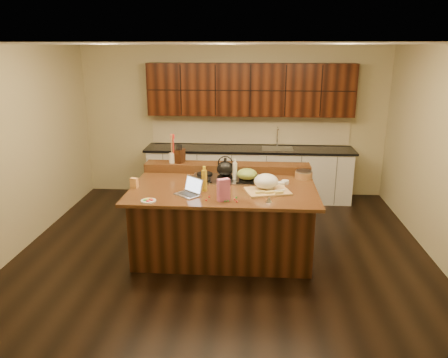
{
  "coord_description": "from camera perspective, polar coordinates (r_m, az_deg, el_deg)",
  "views": [
    {
      "loc": [
        0.39,
        -5.43,
        2.67
      ],
      "look_at": [
        0.0,
        0.05,
        1.0
      ],
      "focal_mm": 35.0,
      "sensor_mm": 36.0,
      "label": 1
    }
  ],
  "objects": [
    {
      "name": "island",
      "position": [
        5.87,
        -0.03,
        -5.15
      ],
      "size": [
        2.4,
        1.6,
        0.92
      ],
      "color": "black",
      "rests_on": "ground"
    },
    {
      "name": "gumdrop_10",
      "position": [
        5.25,
        -0.77,
        -2.45
      ],
      "size": [
        0.02,
        0.02,
        0.02
      ],
      "primitive_type": "ellipsoid",
      "color": "red",
      "rests_on": "island"
    },
    {
      "name": "gumdrop_5",
      "position": [
        5.13,
        0.14,
        -2.93
      ],
      "size": [
        0.02,
        0.02,
        0.02
      ],
      "primitive_type": "ellipsoid",
      "color": "#198C26",
      "rests_on": "island"
    },
    {
      "name": "ramekin_c",
      "position": [
        5.87,
        8.0,
        -0.39
      ],
      "size": [
        0.12,
        0.12,
        0.04
      ],
      "primitive_type": "cylinder",
      "rotation": [
        0.0,
        0.0,
        -0.29
      ],
      "color": "white",
      "rests_on": "island"
    },
    {
      "name": "ramekin_a",
      "position": [
        5.54,
        6.0,
        -1.34
      ],
      "size": [
        0.12,
        0.12,
        0.04
      ],
      "primitive_type": "cylinder",
      "rotation": [
        0.0,
        0.0,
        -0.17
      ],
      "color": "white",
      "rests_on": "island"
    },
    {
      "name": "cooktop",
      "position": [
        6.0,
        0.17,
        0.1
      ],
      "size": [
        0.92,
        0.52,
        0.05
      ],
      "color": "gray",
      "rests_on": "island"
    },
    {
      "name": "gumdrop_6",
      "position": [
        5.29,
        -0.26,
        -2.29
      ],
      "size": [
        0.02,
        0.02,
        0.02
      ],
      "primitive_type": "ellipsoid",
      "color": "red",
      "rests_on": "island"
    },
    {
      "name": "candy_plate",
      "position": [
        5.24,
        -9.84,
        -2.8
      ],
      "size": [
        0.22,
        0.22,
        0.01
      ],
      "primitive_type": "cylinder",
      "rotation": [
        0.0,
        0.0,
        0.28
      ],
      "color": "white",
      "rests_on": "island"
    },
    {
      "name": "knife_block",
      "position": [
        6.41,
        -5.77,
        3.01
      ],
      "size": [
        0.15,
        0.19,
        0.2
      ],
      "primitive_type": "cube",
      "rotation": [
        0.0,
        0.0,
        -0.32
      ],
      "color": "black",
      "rests_on": "back_ledge"
    },
    {
      "name": "laptop",
      "position": [
        5.39,
        -4.4,
        -1.46
      ],
      "size": [
        0.38,
        0.38,
        0.21
      ],
      "rotation": [
        0.0,
        0.0,
        -0.72
      ],
      "color": "#B7B7BC",
      "rests_on": "island"
    },
    {
      "name": "gumdrop_4",
      "position": [
        5.29,
        -1.95,
        -2.33
      ],
      "size": [
        0.02,
        0.02,
        0.02
      ],
      "primitive_type": "ellipsoid",
      "color": "red",
      "rests_on": "island"
    },
    {
      "name": "kitchen_timer",
      "position": [
        5.15,
        5.86,
        -2.64
      ],
      "size": [
        0.11,
        0.11,
        0.07
      ],
      "primitive_type": "cone",
      "rotation": [
        0.0,
        0.0,
        0.43
      ],
      "color": "silver",
      "rests_on": "island"
    },
    {
      "name": "back_ledge",
      "position": [
        6.37,
        0.42,
        1.52
      ],
      "size": [
        2.4,
        0.3,
        0.12
      ],
      "primitive_type": "cube",
      "color": "black",
      "rests_on": "island"
    },
    {
      "name": "gumdrop_3",
      "position": [
        5.35,
        -0.72,
        -2.09
      ],
      "size": [
        0.02,
        0.02,
        0.02
      ],
      "primitive_type": "ellipsoid",
      "color": "#198C26",
      "rests_on": "island"
    },
    {
      "name": "gumdrop_8",
      "position": [
        5.19,
        1.38,
        -2.69
      ],
      "size": [
        0.02,
        0.02,
        0.02
      ],
      "primitive_type": "ellipsoid",
      "color": "red",
      "rests_on": "island"
    },
    {
      "name": "room",
      "position": [
        5.6,
        -0.04,
        3.28
      ],
      "size": [
        5.52,
        5.02,
        2.72
      ],
      "color": "black",
      "rests_on": "ground"
    },
    {
      "name": "back_counter",
      "position": [
        7.84,
        3.33,
        4.45
      ],
      "size": [
        3.7,
        0.66,
        2.4
      ],
      "color": "silver",
      "rests_on": "ground"
    },
    {
      "name": "gumdrop_1",
      "position": [
        5.14,
        0.51,
        -2.88
      ],
      "size": [
        0.02,
        0.02,
        0.02
      ],
      "primitive_type": "ellipsoid",
      "color": "#198C26",
      "rests_on": "island"
    },
    {
      "name": "kettle",
      "position": [
        5.96,
        0.17,
        1.35
      ],
      "size": [
        0.29,
        0.29,
        0.21
      ],
      "primitive_type": "ellipsoid",
      "rotation": [
        0.0,
        0.0,
        0.29
      ],
      "color": "black",
      "rests_on": "cooktop"
    },
    {
      "name": "wooden_tray",
      "position": [
        5.53,
        5.56,
        -0.59
      ],
      "size": [
        0.61,
        0.51,
        0.21
      ],
      "rotation": [
        0.0,
        0.0,
        0.27
      ],
      "color": "tan",
      "rests_on": "island"
    },
    {
      "name": "gumdrop_0",
      "position": [
        5.17,
        -2.33,
        -2.77
      ],
      "size": [
        0.02,
        0.02,
        0.02
      ],
      "primitive_type": "ellipsoid",
      "color": "red",
      "rests_on": "island"
    },
    {
      "name": "package_box",
      "position": [
        5.75,
        -11.65,
        -0.49
      ],
      "size": [
        0.11,
        0.09,
        0.13
      ],
      "primitive_type": "cube",
      "rotation": [
        0.0,
        0.0,
        -0.27
      ],
      "color": "#E29C50",
      "rests_on": "island"
    },
    {
      "name": "vinegar_bottle",
      "position": [
        5.91,
        1.42,
        0.95
      ],
      "size": [
        0.08,
        0.08,
        0.25
      ],
      "primitive_type": "cylinder",
      "rotation": [
        0.0,
        0.0,
        -0.2
      ],
      "color": "silver",
      "rests_on": "island"
    },
    {
      "name": "green_bowl",
      "position": [
        5.83,
        3.02,
        0.65
      ],
      "size": [
        0.32,
        0.32,
        0.15
      ],
      "primitive_type": "ellipsoid",
      "rotation": [
        0.0,
        0.0,
        0.19
      ],
      "color": "olive",
      "rests_on": "cooktop"
    },
    {
      "name": "oil_bottle",
      "position": [
        5.49,
        -2.58,
        -0.21
      ],
      "size": [
        0.08,
        0.08,
        0.27
      ],
      "primitive_type": "cylinder",
      "rotation": [
        0.0,
        0.0,
        0.13
      ],
      "color": "gold",
      "rests_on": "island"
    },
    {
      "name": "gumdrop_9",
      "position": [
        5.17,
        0.31,
        -2.77
      ],
      "size": [
        0.02,
        0.02,
        0.02
      ],
      "primitive_type": "ellipsoid",
      "color": "#198C26",
      "rests_on": "island"
    },
    {
      "name": "strainer_bowl",
      "position": [
        6.14,
        10.36,
        0.51
      ],
      "size": [
        0.27,
        0.27,
        0.09
      ],
      "primitive_type": "cylinder",
      "rotation": [
        0.0,
        0.0,
        -0.12
      ],
      "color": "#996B3F",
      "rests_on": "island"
    },
    {
      "name": "ramekin_b",
      "position": [
        5.78,
        7.44,
        -0.64
      ],
      "size": [
        0.11,
        0.11,
        0.04
      ],
      "primitive_type": "cylinder",
      "rotation": [
        0.0,
        0.0,
        -0.07
      ],
      "color": "white",
      "rests_on": "island"
    },
    {
      "name": "gumdrop_2",
      "position": [
        5.12,
        1.68,
        -2.96
      ],
      "size": [
        0.02,
        0.02,
        0.02
      ],
      "primitive_type": "ellipsoid",
      "color": "red",
      "rests_on": "island"
    },
    {
      "name": "gumdrop_7",
      "position": [
        5.26,
        1.62,
        -2.43
      ],
      "size": [
        0.02,
        0.02,
        0.02
      ],
      "primitive_type": "ellipsoid",
      "color": "#198C26",
      "rests_on": "island"
    },
    {
      "name": "pink_bag",
      "position": [
        5.14,
        -0.06,
        -1.43
      ],
      "size": [
        0.16,
        0.13,
        0.27
      ],
      "primitive_type": "cube",
      "rotation": [
        0.0,
        0.0,
        0.47
      ],
      "color": "#C65D85",
      "rests_on": "island"
    },
    {
      "name": "utensil_crock",
      "position": [
        6.44,
        -6.66,
        2.76
      ],
      "size": [
        0.16,
        0.16,
        0.14
      ],
      "primitive_type": "cylinder",
      "rotation": [
        0.0,
        0.0,
        -0.4
      ],
      "color": "white",
      "rests_on": "back_ledge"
    }
  ]
}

